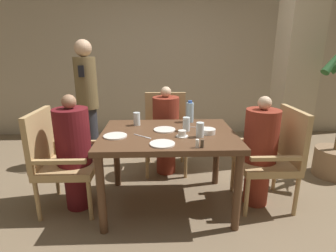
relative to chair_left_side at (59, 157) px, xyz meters
name	(u,v)px	position (x,y,z in m)	size (l,w,h in m)	color
ground_plane	(168,203)	(1.04, 0.00, -0.53)	(16.00, 16.00, 0.00)	#7A664C
wall_back	(163,56)	(1.04, 2.40, 0.87)	(8.00, 0.06, 2.80)	tan
pillar_stone	(296,62)	(2.79, 1.19, 0.82)	(0.44, 0.44, 2.70)	#BCAD8E
dining_table	(168,142)	(1.04, 0.00, 0.14)	(1.25, 0.94, 0.76)	brown
chair_left_side	(59,157)	(0.00, 0.00, 0.00)	(0.53, 0.53, 0.97)	tan
diner_in_left_chair	(74,152)	(0.15, 0.00, 0.05)	(0.32, 0.32, 1.13)	#5B1419
chair_far_side	(166,129)	(1.04, 0.88, 0.00)	(0.53, 0.53, 0.97)	tan
diner_in_far_chair	(166,130)	(1.04, 0.73, 0.03)	(0.32, 0.32, 1.09)	maroon
chair_right_side	(274,154)	(2.08, 0.00, 0.00)	(0.53, 0.53, 0.97)	tan
diner_in_right_chair	(260,151)	(1.93, 0.00, 0.04)	(0.32, 0.32, 1.10)	maroon
standing_host	(87,100)	(0.02, 1.07, 0.35)	(0.28, 0.31, 1.63)	#2D2D33
plate_main_left	(162,144)	(0.98, -0.32, 0.24)	(0.21, 0.21, 0.01)	white
plate_main_right	(165,130)	(1.01, 0.07, 0.24)	(0.21, 0.21, 0.01)	white
plate_dessert_center	(115,136)	(0.56, -0.10, 0.24)	(0.21, 0.21, 0.01)	white
teacup_with_saucer	(182,134)	(1.16, -0.13, 0.26)	(0.11, 0.11, 0.06)	white
bowl_small	(208,131)	(1.40, -0.04, 0.26)	(0.14, 0.14, 0.05)	white
water_bottle	(190,112)	(1.28, 0.37, 0.34)	(0.08, 0.08, 0.23)	#A3C6DB
glass_tall_near	(137,119)	(0.73, 0.26, 0.30)	(0.07, 0.07, 0.13)	silver
glass_tall_mid	(200,130)	(1.31, -0.14, 0.30)	(0.07, 0.07, 0.13)	silver
glass_tall_far	(186,124)	(1.21, 0.05, 0.30)	(0.07, 0.07, 0.13)	silver
salt_shaker	(197,143)	(1.25, -0.40, 0.27)	(0.03, 0.03, 0.07)	white
pepper_shaker	(202,144)	(1.29, -0.40, 0.27)	(0.03, 0.03, 0.07)	#4C3D2D
fork_beside_plate	(199,127)	(1.35, 0.16, 0.24)	(0.19, 0.02, 0.00)	silver
knife_beside_plate	(143,137)	(0.81, -0.12, 0.24)	(0.16, 0.14, 0.00)	silver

